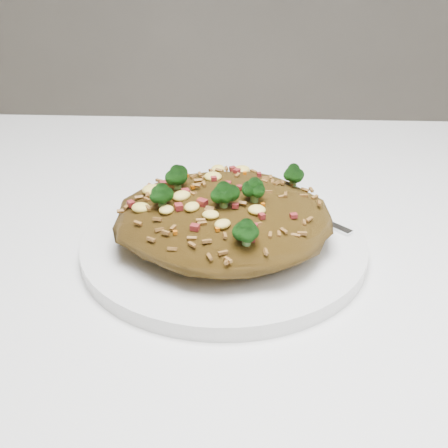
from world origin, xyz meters
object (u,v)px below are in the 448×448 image
Objects in this scene: plate at (224,245)px; dining_table at (228,355)px; fried_rice at (224,210)px; fork at (290,206)px.

dining_table is at bearing -82.08° from plate.
fork is (0.06, 0.06, -0.03)m from fried_rice.
plate reaches higher than dining_table.
fried_rice reaches higher than dining_table.
dining_table is 0.14m from fried_rice.
fried_rice reaches higher than plate.
dining_table is at bearing -76.26° from fork.
dining_table is 9.41× the size of fork.
fork is at bearing 59.98° from dining_table.
fried_rice is 1.51× the size of fork.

